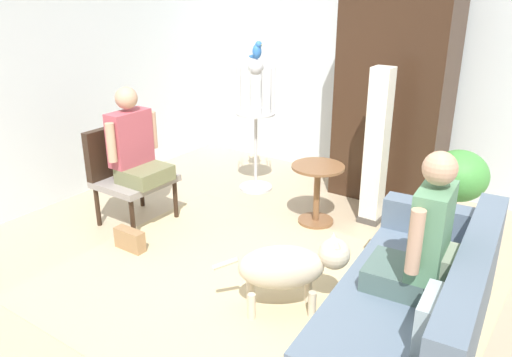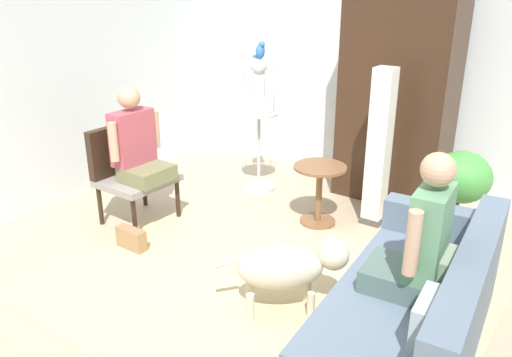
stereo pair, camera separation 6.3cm
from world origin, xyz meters
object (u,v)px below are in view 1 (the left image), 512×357
Objects in this scene: dog at (289,266)px; bird_cage_stand at (256,122)px; parrot at (257,50)px; person_on_couch at (421,238)px; potted_plant at (458,185)px; column_lamp at (377,149)px; armoire_cabinet at (394,99)px; armchair at (125,167)px; person_on_armchair at (134,145)px; round_end_table at (317,188)px; couch at (418,308)px; handbag at (130,240)px.

dog is 2.31m from bird_cage_stand.
bird_cage_stand is at bearing 180.00° from parrot.
potted_plant is at bearing 96.71° from person_on_couch.
column_lamp is 0.70× the size of armoire_cabinet.
armchair is 2.36m from column_lamp.
round_end_table is at bearing 34.45° from person_on_armchair.
armchair is at bearing -114.29° from parrot.
couch reaches higher than handbag.
couch is 2.83m from person_on_armchair.
person_on_couch is 1.15× the size of dog.
bird_cage_stand reaches higher than dog.
handbag is (-1.06, -1.39, -0.26)m from round_end_table.
person_on_armchair is 0.41× the size of armoire_cabinet.
round_end_table is 0.75× the size of dog.
person_on_couch is at bearing -35.44° from parrot.
dog is at bearing -86.81° from column_lamp.
dog is 4.32× the size of parrot.
armchair is at bearing 137.99° from handbag.
armoire_cabinet reaches higher than round_end_table.
parrot is at bearing 71.48° from person_on_armchair.
parrot is at bearing 158.52° from round_end_table.
armoire_cabinet reaches higher than parrot.
couch is 1.26× the size of column_lamp.
column_lamp is (1.97, 1.28, 0.20)m from armchair.
round_end_table is 0.41× the size of bird_cage_stand.
column_lamp is at bearing 121.51° from couch.
armoire_cabinet is at bearing 27.55° from parrot.
armoire_cabinet is (0.29, 1.02, 0.70)m from round_end_table.
handbag is (-2.22, -1.80, -0.42)m from potted_plant.
armoire_cabinet is (1.68, 1.98, 0.28)m from person_on_armchair.
person_on_armchair is at bearing -145.55° from round_end_table.
person_on_armchair reaches higher than armchair.
armoire_cabinet reaches higher than person_on_armchair.
handbag is (-0.10, -1.77, -0.67)m from bird_cage_stand.
person_on_armchair is at bearing -144.76° from column_lamp.
dog is at bearing -49.61° from parrot.
armchair is 1.76m from parrot.
armchair is at bearing -132.97° from armoire_cabinet.
person_on_couch is 2.92m from parrot.
handbag is at bearing -42.01° from armchair.
bird_cage_stand reaches higher than handbag.
column_lamp reaches higher than handbag.
person_on_armchair is (-2.75, 0.31, -0.00)m from person_on_couch.
person_on_armchair is at bearing -130.46° from armoire_cabinet.
armoire_cabinet is 7.28× the size of handbag.
handbag is (-1.48, -1.72, -0.64)m from column_lamp.
armoire_cabinet is at bearing 114.93° from person_on_couch.
parrot is at bearing 65.71° from armchair.
bird_cage_stand is (-1.48, 1.72, 0.41)m from dog.
armchair is 3.15× the size of handbag.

